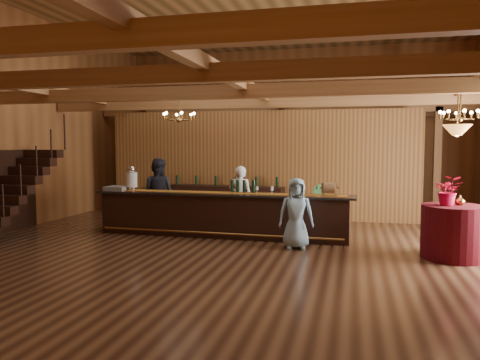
% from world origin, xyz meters
% --- Properties ---
extents(floor, '(14.00, 14.00, 0.00)m').
position_xyz_m(floor, '(0.00, 0.00, 0.00)').
color(floor, brown).
rests_on(floor, ground).
extents(wall_back, '(12.00, 0.10, 5.50)m').
position_xyz_m(wall_back, '(0.00, 7.00, 2.75)').
color(wall_back, '#95592D').
rests_on(wall_back, floor).
extents(wall_front, '(12.00, 0.10, 5.50)m').
position_xyz_m(wall_front, '(0.00, -7.00, 2.75)').
color(wall_front, '#95592D').
rests_on(wall_front, floor).
extents(wall_left, '(0.10, 14.00, 5.50)m').
position_xyz_m(wall_left, '(-6.00, 0.00, 2.75)').
color(wall_left, '#95592D').
rests_on(wall_left, floor).
extents(beam_grid, '(11.90, 13.90, 0.39)m').
position_xyz_m(beam_grid, '(0.00, 0.51, 3.24)').
color(beam_grid, '#98673D').
rests_on(beam_grid, wall_left).
extents(support_posts, '(9.20, 10.20, 3.20)m').
position_xyz_m(support_posts, '(0.00, -0.50, 1.60)').
color(support_posts, '#98673D').
rests_on(support_posts, floor).
extents(partition_wall, '(9.00, 0.18, 3.10)m').
position_xyz_m(partition_wall, '(-0.50, 3.50, 1.55)').
color(partition_wall, brown).
rests_on(partition_wall, floor).
extents(staircase, '(1.00, 2.80, 2.00)m').
position_xyz_m(staircase, '(-5.45, -0.74, 1.00)').
color(staircase, black).
rests_on(staircase, floor).
extents(backroom_boxes, '(4.10, 0.60, 1.10)m').
position_xyz_m(backroom_boxes, '(-0.29, 5.50, 0.53)').
color(backroom_boxes, black).
rests_on(backroom_boxes, floor).
extents(tasting_bar, '(6.12, 0.91, 1.03)m').
position_xyz_m(tasting_bar, '(-0.78, 0.55, 0.52)').
color(tasting_bar, black).
rests_on(tasting_bar, floor).
extents(beverage_dispenser, '(0.26, 0.26, 0.60)m').
position_xyz_m(beverage_dispenser, '(-3.07, 0.65, 1.30)').
color(beverage_dispenser, silver).
rests_on(beverage_dispenser, tasting_bar).
extents(glass_rack_tray, '(0.50, 0.50, 0.10)m').
position_xyz_m(glass_rack_tray, '(-3.42, 0.56, 1.07)').
color(glass_rack_tray, gray).
rests_on(glass_rack_tray, tasting_bar).
extents(raffle_drum, '(0.34, 0.24, 0.30)m').
position_xyz_m(raffle_drum, '(1.69, 0.46, 1.19)').
color(raffle_drum, '#98653E').
rests_on(raffle_drum, tasting_bar).
extents(bar_bottle_0, '(0.07, 0.07, 0.30)m').
position_xyz_m(bar_bottle_0, '(-0.55, 0.67, 1.17)').
color(bar_bottle_0, black).
rests_on(bar_bottle_0, tasting_bar).
extents(bar_bottle_1, '(0.07, 0.07, 0.30)m').
position_xyz_m(bar_bottle_1, '(-0.41, 0.66, 1.17)').
color(bar_bottle_1, black).
rests_on(bar_bottle_1, tasting_bar).
extents(bar_bottle_2, '(0.07, 0.07, 0.30)m').
position_xyz_m(bar_bottle_2, '(-0.26, 0.66, 1.17)').
color(bar_bottle_2, black).
rests_on(bar_bottle_2, tasting_bar).
extents(bar_bottle_3, '(0.07, 0.07, 0.30)m').
position_xyz_m(bar_bottle_3, '(-0.04, 0.65, 1.17)').
color(bar_bottle_3, black).
rests_on(bar_bottle_3, tasting_bar).
extents(backbar_shelf, '(3.40, 0.84, 0.95)m').
position_xyz_m(backbar_shelf, '(-1.37, 3.10, 0.47)').
color(backbar_shelf, black).
rests_on(backbar_shelf, floor).
extents(round_table, '(1.16, 1.16, 1.00)m').
position_xyz_m(round_table, '(4.02, -0.45, 0.50)').
color(round_table, '#4A030F').
rests_on(round_table, floor).
extents(chandelier_left, '(0.80, 0.80, 0.54)m').
position_xyz_m(chandelier_left, '(-1.93, 0.90, 2.82)').
color(chandelier_left, '#A27237').
rests_on(chandelier_left, beam_grid).
extents(chandelier_right, '(0.80, 0.80, 0.61)m').
position_xyz_m(chandelier_right, '(4.28, 0.63, 2.74)').
color(chandelier_right, '#A27237').
rests_on(chandelier_right, beam_grid).
extents(pendant_lamp, '(0.52, 0.52, 0.90)m').
position_xyz_m(pendant_lamp, '(4.02, -0.45, 2.40)').
color(pendant_lamp, '#A27237').
rests_on(pendant_lamp, beam_grid).
extents(bartender, '(0.59, 0.39, 1.61)m').
position_xyz_m(bartender, '(-0.52, 1.37, 0.81)').
color(bartender, white).
rests_on(bartender, floor).
extents(staff_second, '(0.87, 0.68, 1.78)m').
position_xyz_m(staff_second, '(-2.67, 1.26, 0.89)').
color(staff_second, black).
rests_on(staff_second, floor).
extents(guest, '(0.79, 0.59, 1.46)m').
position_xyz_m(guest, '(1.06, -0.31, 0.73)').
color(guest, '#87ADC4').
rests_on(guest, floor).
extents(floor_plant, '(0.68, 0.58, 1.14)m').
position_xyz_m(floor_plant, '(1.25, 2.42, 0.57)').
color(floor_plant, '#2C592C').
rests_on(floor_plant, floor).
extents(table_flowers, '(0.59, 0.54, 0.56)m').
position_xyz_m(table_flowers, '(3.90, -0.49, 1.28)').
color(table_flowers, '#C30933').
rests_on(table_flowers, round_table).
extents(table_vase, '(0.15, 0.15, 0.29)m').
position_xyz_m(table_vase, '(4.13, -0.39, 1.15)').
color(table_vase, '#A27237').
rests_on(table_vase, round_table).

